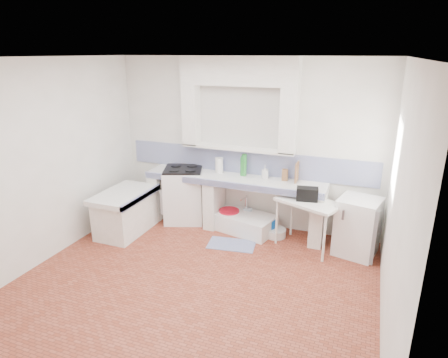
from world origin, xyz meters
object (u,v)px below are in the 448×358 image
(sink, at_px, (242,222))
(side_table, at_px, (307,224))
(stove, at_px, (184,195))
(fridge, at_px, (357,227))

(sink, bearing_deg, side_table, 1.60)
(side_table, bearing_deg, sink, -169.59)
(stove, height_order, side_table, stove)
(fridge, bearing_deg, side_table, -159.52)
(stove, bearing_deg, side_table, -26.99)
(stove, relative_size, fridge, 1.08)
(fridge, bearing_deg, sink, -171.15)
(stove, distance_m, sink, 1.14)
(stove, xyz_separation_m, sink, (1.09, -0.02, -0.33))
(sink, xyz_separation_m, side_table, (1.11, -0.23, 0.25))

